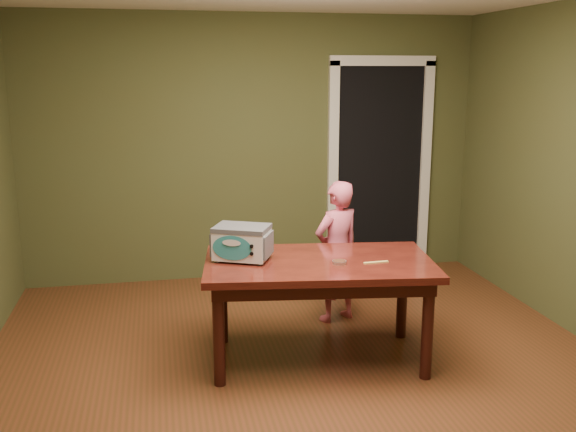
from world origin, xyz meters
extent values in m
plane|color=brown|center=(0.00, 0.00, 0.00)|extent=(5.00, 5.00, 0.00)
cube|color=#434B28|center=(0.00, 2.50, 1.30)|extent=(4.50, 0.02, 2.60)
cube|color=#434B28|center=(0.00, -2.50, 1.30)|extent=(4.50, 0.02, 2.60)
cube|color=black|center=(1.30, 2.80, 1.05)|extent=(0.90, 0.60, 2.10)
cube|color=black|center=(1.30, 2.48, 1.05)|extent=(0.90, 0.02, 2.10)
cube|color=white|center=(0.80, 2.47, 1.05)|extent=(0.10, 0.06, 2.20)
cube|color=white|center=(1.80, 2.47, 1.05)|extent=(0.10, 0.06, 2.20)
cube|color=white|center=(1.30, 2.47, 2.15)|extent=(1.10, 0.06, 0.10)
cube|color=#38110C|center=(0.14, 0.44, 0.72)|extent=(1.71, 1.10, 0.05)
cube|color=black|center=(0.14, 0.44, 0.65)|extent=(1.57, 0.97, 0.10)
cylinder|color=black|center=(-0.60, 0.19, 0.35)|extent=(0.08, 0.08, 0.70)
cylinder|color=black|center=(-0.51, 0.88, 0.35)|extent=(0.08, 0.08, 0.70)
cylinder|color=black|center=(0.79, 0.00, 0.35)|extent=(0.08, 0.08, 0.70)
cylinder|color=black|center=(0.88, 0.69, 0.35)|extent=(0.08, 0.08, 0.70)
cylinder|color=#4C4F54|center=(-0.57, 0.54, 0.76)|extent=(0.03, 0.03, 0.02)
cylinder|color=#4C4F54|center=(-0.48, 0.72, 0.76)|extent=(0.03, 0.03, 0.02)
cylinder|color=#4C4F54|center=(-0.29, 0.41, 0.76)|extent=(0.03, 0.03, 0.02)
cylinder|color=#4C4F54|center=(-0.21, 0.59, 0.76)|extent=(0.03, 0.03, 0.02)
cube|color=silver|center=(-0.39, 0.56, 0.87)|extent=(0.44, 0.39, 0.21)
cube|color=#4C4F54|center=(-0.39, 0.56, 0.98)|extent=(0.45, 0.40, 0.03)
cube|color=#4C4F54|center=(-0.56, 0.64, 0.87)|extent=(0.11, 0.22, 0.16)
cube|color=#4C4F54|center=(-0.21, 0.48, 0.87)|extent=(0.11, 0.22, 0.16)
ellipsoid|color=teal|center=(-0.47, 0.45, 0.87)|extent=(0.26, 0.12, 0.17)
cylinder|color=black|center=(-0.34, 0.39, 0.89)|extent=(0.03, 0.02, 0.03)
cylinder|color=black|center=(-0.34, 0.39, 0.84)|extent=(0.02, 0.02, 0.02)
cylinder|color=silver|center=(0.26, 0.33, 0.76)|extent=(0.10, 0.10, 0.02)
cylinder|color=#4F261A|center=(0.26, 0.33, 0.77)|extent=(0.09, 0.09, 0.01)
cube|color=#D9BD5E|center=(0.52, 0.30, 0.75)|extent=(0.18, 0.04, 0.01)
imported|color=#DD5B78|center=(0.48, 1.15, 0.59)|extent=(0.51, 0.43, 1.19)
camera|label=1|loc=(-0.95, -3.77, 2.06)|focal=40.00mm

